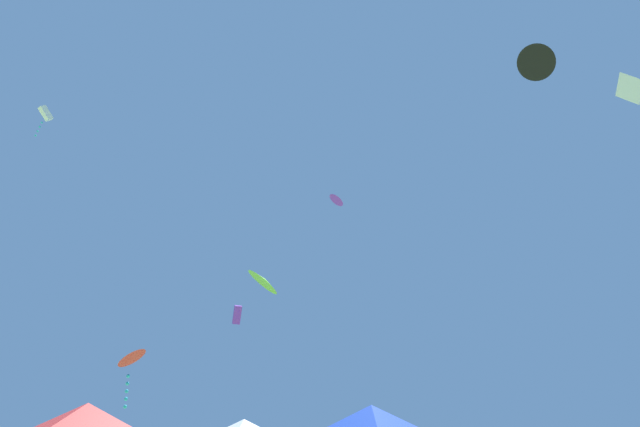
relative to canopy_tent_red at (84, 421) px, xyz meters
name	(u,v)px	position (x,y,z in m)	size (l,w,h in m)	color
canopy_tent_red	(84,421)	(0.00, 0.00, 0.00)	(2.87, 2.87, 3.07)	#9E9EA3
canopy_tent_blue	(372,420)	(8.38, 5.73, 0.44)	(3.36, 3.36, 3.59)	#9E9EA3
kite_white_diamond	(630,89)	(24.44, 6.53, 18.06)	(1.46, 1.48, 1.41)	white
kite_black_delta	(537,62)	(15.42, 0.03, 13.48)	(1.77, 1.92, 1.20)	black
kite_purple_delta	(337,199)	(7.52, 19.38, 18.37)	(1.31, 1.48, 0.96)	purple
kite_lime_delta	(264,281)	(4.63, 0.58, 4.25)	(1.09, 1.24, 0.85)	#75D138
kite_red_delta	(131,359)	(-3.04, 9.37, 3.48)	(1.26, 1.43, 2.81)	red
kite_purple_box	(237,315)	(0.27, 17.95, 8.15)	(0.78, 1.07, 1.35)	purple
kite_white_box	(45,114)	(-6.27, 2.40, 13.13)	(0.61, 0.71, 1.56)	white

